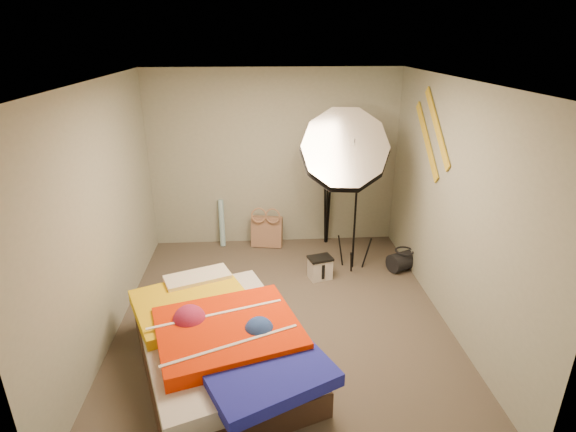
{
  "coord_description": "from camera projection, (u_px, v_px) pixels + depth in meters",
  "views": [
    {
      "loc": [
        -0.22,
        -4.18,
        2.88
      ],
      "look_at": [
        0.1,
        0.6,
        0.95
      ],
      "focal_mm": 28.0,
      "sensor_mm": 36.0,
      "label": 1
    }
  ],
  "objects": [
    {
      "name": "floor",
      "position": [
        283.0,
        316.0,
        4.95
      ],
      "size": [
        4.0,
        4.0,
        0.0
      ],
      "primitive_type": "plane",
      "color": "brown",
      "rests_on": "ground"
    },
    {
      "name": "ceiling",
      "position": [
        281.0,
        81.0,
        4.02
      ],
      "size": [
        4.0,
        4.0,
        0.0
      ],
      "primitive_type": "plane",
      "rotation": [
        3.14,
        0.0,
        0.0
      ],
      "color": "silver",
      "rests_on": "wall_back"
    },
    {
      "name": "wall_back",
      "position": [
        274.0,
        160.0,
        6.34
      ],
      "size": [
        3.5,
        0.0,
        3.5
      ],
      "primitive_type": "plane",
      "rotation": [
        1.57,
        0.0,
        0.0
      ],
      "color": "#979B8A",
      "rests_on": "floor"
    },
    {
      "name": "wall_front",
      "position": [
        301.0,
        334.0,
        2.64
      ],
      "size": [
        3.5,
        0.0,
        3.5
      ],
      "primitive_type": "plane",
      "rotation": [
        -1.57,
        0.0,
        0.0
      ],
      "color": "#979B8A",
      "rests_on": "floor"
    },
    {
      "name": "wall_left",
      "position": [
        103.0,
        215.0,
        4.38
      ],
      "size": [
        0.0,
        4.0,
        4.0
      ],
      "primitive_type": "plane",
      "rotation": [
        1.57,
        0.0,
        1.57
      ],
      "color": "#979B8A",
      "rests_on": "floor"
    },
    {
      "name": "wall_right",
      "position": [
        452.0,
        207.0,
        4.6
      ],
      "size": [
        0.0,
        4.0,
        4.0
      ],
      "primitive_type": "plane",
      "rotation": [
        1.57,
        0.0,
        -1.57
      ],
      "color": "#979B8A",
      "rests_on": "floor"
    },
    {
      "name": "tote_bag",
      "position": [
        267.0,
        232.0,
        6.54
      ],
      "size": [
        0.47,
        0.27,
        0.46
      ],
      "primitive_type": "cube",
      "rotation": [
        -0.14,
        0.0,
        -0.18
      ],
      "color": "#A47A61",
      "rests_on": "floor"
    },
    {
      "name": "wrapping_roll",
      "position": [
        222.0,
        223.0,
        6.54
      ],
      "size": [
        0.09,
        0.2,
        0.69
      ],
      "primitive_type": "cylinder",
      "rotation": [
        -0.17,
        0.0,
        0.09
      ],
      "color": "#4798B5",
      "rests_on": "floor"
    },
    {
      "name": "camera_case",
      "position": [
        320.0,
        268.0,
        5.69
      ],
      "size": [
        0.31,
        0.26,
        0.27
      ],
      "primitive_type": "cube",
      "rotation": [
        0.0,
        0.0,
        0.28
      ],
      "color": "beige",
      "rests_on": "floor"
    },
    {
      "name": "duffel_bag",
      "position": [
        403.0,
        261.0,
        5.91
      ],
      "size": [
        0.47,
        0.4,
        0.25
      ],
      "primitive_type": "cylinder",
      "rotation": [
        0.0,
        1.57,
        0.45
      ],
      "color": "black",
      "rests_on": "floor"
    },
    {
      "name": "wall_stripe_upper",
      "position": [
        437.0,
        127.0,
        4.89
      ],
      "size": [
        0.02,
        0.91,
        0.78
      ],
      "primitive_type": "cube",
      "rotation": [
        0.7,
        0.0,
        0.0
      ],
      "color": "gold",
      "rests_on": "wall_right"
    },
    {
      "name": "wall_stripe_lower",
      "position": [
        427.0,
        140.0,
        5.2
      ],
      "size": [
        0.02,
        0.91,
        0.78
      ],
      "primitive_type": "cube",
      "rotation": [
        0.7,
        0.0,
        0.0
      ],
      "color": "gold",
      "rests_on": "wall_right"
    },
    {
      "name": "bed",
      "position": [
        220.0,
        342.0,
        4.09
      ],
      "size": [
        1.95,
        2.27,
        0.56
      ],
      "color": "#412C21",
      "rests_on": "floor"
    },
    {
      "name": "photo_umbrella",
      "position": [
        344.0,
        152.0,
        5.3
      ],
      "size": [
        1.36,
        1.06,
        2.23
      ],
      "color": "black",
      "rests_on": "floor"
    },
    {
      "name": "camera_tripod",
      "position": [
        327.0,
        200.0,
        6.5
      ],
      "size": [
        0.08,
        0.08,
        1.15
      ],
      "color": "black",
      "rests_on": "floor"
    }
  ]
}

